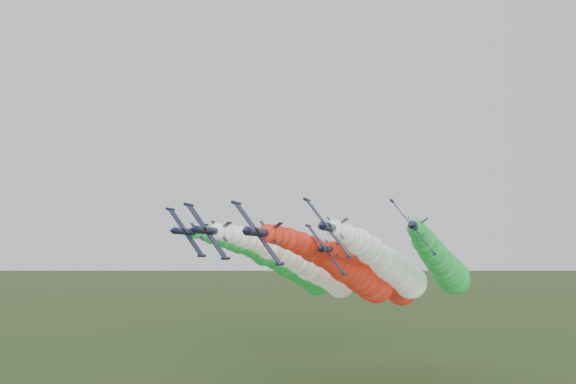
# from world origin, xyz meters

# --- Properties ---
(jet_lead) EXTENTS (15.66, 88.97, 21.27)m
(jet_lead) POSITION_xyz_m (0.81, 50.58, 29.60)
(jet_lead) COLOR black
(jet_lead) RESTS_ON ground
(jet_inner_left) EXTENTS (15.64, 88.96, 21.26)m
(jet_inner_left) POSITION_xyz_m (-10.76, 56.65, 30.62)
(jet_inner_left) COLOR black
(jet_inner_left) RESTS_ON ground
(jet_inner_right) EXTENTS (15.82, 89.14, 21.43)m
(jet_inner_right) POSITION_xyz_m (9.18, 56.94, 30.88)
(jet_inner_right) COLOR black
(jet_inner_right) RESTS_ON ground
(jet_outer_left) EXTENTS (16.38, 89.70, 21.99)m
(jet_outer_left) POSITION_xyz_m (-19.74, 70.70, 30.41)
(jet_outer_left) COLOR black
(jet_outer_left) RESTS_ON ground
(jet_outer_right) EXTENTS (15.58, 88.89, 21.19)m
(jet_outer_right) POSITION_xyz_m (21.44, 68.17, 31.01)
(jet_outer_right) COLOR black
(jet_outer_right) RESTS_ON ground
(jet_trail) EXTENTS (16.15, 89.46, 21.76)m
(jet_trail) POSITION_xyz_m (5.28, 74.38, 27.65)
(jet_trail) COLOR black
(jet_trail) RESTS_ON ground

